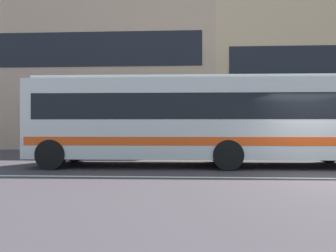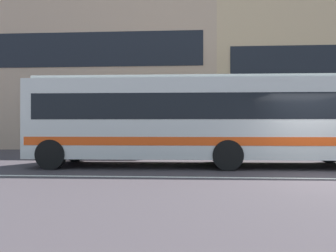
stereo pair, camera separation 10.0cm
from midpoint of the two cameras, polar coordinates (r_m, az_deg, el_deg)
ground_plane at (r=9.68m, az=27.96°, el=-8.60°), size 160.00×160.00×0.00m
lane_centre_line at (r=9.68m, az=27.96°, el=-8.57°), size 60.00×0.16×0.01m
hedge_row_far at (r=16.01m, az=20.77°, el=-3.12°), size 13.34×1.10×1.18m
apartment_block_left at (r=25.66m, az=-16.09°, el=8.60°), size 20.26×10.98×10.63m
transit_bus at (r=11.28m, az=6.03°, el=1.50°), size 12.24×2.81×3.16m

